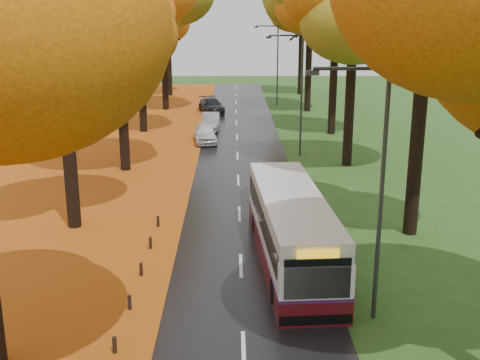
{
  "coord_description": "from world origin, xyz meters",
  "views": [
    {
      "loc": [
        -0.28,
        -9.29,
        9.54
      ],
      "look_at": [
        0.0,
        15.02,
        2.6
      ],
      "focal_mm": 45.0,
      "sensor_mm": 36.0,
      "label": 1
    }
  ],
  "objects_px": {
    "car_white": "(205,134)",
    "car_silver": "(211,121)",
    "streetlamp_mid": "(298,86)",
    "streetlamp_far": "(275,59)",
    "car_dark": "(211,106)",
    "bus": "(291,227)",
    "streetlamp_near": "(374,176)"
  },
  "relations": [
    {
      "from": "streetlamp_far",
      "to": "bus",
      "type": "relative_size",
      "value": 0.77
    },
    {
      "from": "streetlamp_near",
      "to": "bus",
      "type": "relative_size",
      "value": 0.77
    },
    {
      "from": "bus",
      "to": "car_silver",
      "type": "bearing_deg",
      "value": 95.06
    },
    {
      "from": "car_white",
      "to": "bus",
      "type": "bearing_deg",
      "value": -85.33
    },
    {
      "from": "streetlamp_far",
      "to": "car_silver",
      "type": "xyz_separation_m",
      "value": [
        -6.07,
        -12.74,
        -4.02
      ]
    },
    {
      "from": "streetlamp_near",
      "to": "streetlamp_far",
      "type": "xyz_separation_m",
      "value": [
        0.0,
        44.0,
        0.0
      ]
    },
    {
      "from": "bus",
      "to": "car_silver",
      "type": "xyz_separation_m",
      "value": [
        -4.06,
        26.86,
        -0.76
      ]
    },
    {
      "from": "streetlamp_near",
      "to": "bus",
      "type": "height_order",
      "value": "streetlamp_near"
    },
    {
      "from": "car_silver",
      "to": "car_white",
      "type": "bearing_deg",
      "value": -91.98
    },
    {
      "from": "car_dark",
      "to": "streetlamp_mid",
      "type": "bearing_deg",
      "value": -83.7
    },
    {
      "from": "car_white",
      "to": "car_silver",
      "type": "height_order",
      "value": "car_white"
    },
    {
      "from": "streetlamp_mid",
      "to": "bus",
      "type": "xyz_separation_m",
      "value": [
        -2.01,
        -17.6,
        -3.26
      ]
    },
    {
      "from": "streetlamp_mid",
      "to": "bus",
      "type": "relative_size",
      "value": 0.77
    },
    {
      "from": "car_white",
      "to": "streetlamp_mid",
      "type": "bearing_deg",
      "value": -39.87
    },
    {
      "from": "streetlamp_mid",
      "to": "bus",
      "type": "height_order",
      "value": "streetlamp_mid"
    },
    {
      "from": "streetlamp_far",
      "to": "bus",
      "type": "distance_m",
      "value": 39.78
    },
    {
      "from": "streetlamp_mid",
      "to": "streetlamp_far",
      "type": "xyz_separation_m",
      "value": [
        0.0,
        22.0,
        0.0
      ]
    },
    {
      "from": "streetlamp_mid",
      "to": "car_white",
      "type": "bearing_deg",
      "value": 146.62
    },
    {
      "from": "streetlamp_mid",
      "to": "car_dark",
      "type": "relative_size",
      "value": 1.74
    },
    {
      "from": "streetlamp_mid",
      "to": "bus",
      "type": "bearing_deg",
      "value": -96.51
    },
    {
      "from": "bus",
      "to": "car_white",
      "type": "relative_size",
      "value": 2.67
    },
    {
      "from": "bus",
      "to": "car_white",
      "type": "height_order",
      "value": "bus"
    },
    {
      "from": "streetlamp_mid",
      "to": "bus",
      "type": "distance_m",
      "value": 18.01
    },
    {
      "from": "streetlamp_mid",
      "to": "streetlamp_far",
      "type": "relative_size",
      "value": 1.0
    },
    {
      "from": "streetlamp_mid",
      "to": "car_silver",
      "type": "bearing_deg",
      "value": 123.23
    },
    {
      "from": "streetlamp_mid",
      "to": "streetlamp_near",
      "type": "bearing_deg",
      "value": -90.0
    },
    {
      "from": "streetlamp_near",
      "to": "car_silver",
      "type": "height_order",
      "value": "streetlamp_near"
    },
    {
      "from": "car_white",
      "to": "car_silver",
      "type": "relative_size",
      "value": 0.98
    },
    {
      "from": "streetlamp_near",
      "to": "car_white",
      "type": "bearing_deg",
      "value": 103.54
    },
    {
      "from": "car_silver",
      "to": "car_dark",
      "type": "bearing_deg",
      "value": 92.25
    },
    {
      "from": "car_white",
      "to": "car_dark",
      "type": "relative_size",
      "value": 0.85
    },
    {
      "from": "streetlamp_mid",
      "to": "car_dark",
      "type": "distance_m",
      "value": 18.92
    }
  ]
}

